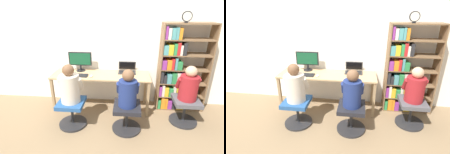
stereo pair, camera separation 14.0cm
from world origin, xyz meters
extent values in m
plane|color=#846B4C|center=(0.00, 0.00, 0.00)|extent=(14.00, 14.00, 0.00)
cube|color=white|center=(0.00, 0.65, 1.30)|extent=(10.00, 0.05, 2.60)
cube|color=tan|center=(0.00, 0.29, 0.74)|extent=(1.94, 0.59, 0.03)
cube|color=#9C7D56|center=(-0.93, 0.04, 0.36)|extent=(0.05, 0.05, 0.72)
cube|color=#9C7D56|center=(0.93, 0.04, 0.36)|extent=(0.05, 0.05, 0.72)
cube|color=#9C7D56|center=(-0.93, 0.55, 0.36)|extent=(0.05, 0.05, 0.72)
cube|color=#9C7D56|center=(0.93, 0.55, 0.36)|extent=(0.05, 0.05, 0.72)
cylinder|color=black|center=(-0.45, 0.47, 0.76)|extent=(0.18, 0.18, 0.01)
cylinder|color=black|center=(-0.45, 0.47, 0.82)|extent=(0.04, 0.04, 0.11)
cube|color=black|center=(-0.45, 0.47, 1.01)|extent=(0.48, 0.02, 0.28)
cube|color=#144C2D|center=(-0.45, 0.46, 1.01)|extent=(0.43, 0.01, 0.24)
cube|color=#2D2D30|center=(0.52, 0.42, 0.76)|extent=(0.35, 0.21, 0.02)
cube|color=black|center=(0.52, 0.42, 0.77)|extent=(0.31, 0.16, 0.00)
cube|color=#2D2D30|center=(0.52, 0.57, 0.86)|extent=(0.35, 0.10, 0.19)
cube|color=black|center=(0.52, 0.56, 0.86)|extent=(0.31, 0.08, 0.16)
cube|color=#232326|center=(-0.44, 0.17, 0.76)|extent=(0.40, 0.16, 0.02)
cube|color=black|center=(-0.44, 0.17, 0.77)|extent=(0.37, 0.13, 0.00)
ellipsoid|color=silver|center=(-0.17, 0.15, 0.77)|extent=(0.06, 0.10, 0.03)
cylinder|color=#262628|center=(-0.43, -0.35, 0.02)|extent=(0.50, 0.50, 0.04)
cylinder|color=#262628|center=(-0.43, -0.35, 0.22)|extent=(0.05, 0.05, 0.37)
cube|color=#234C84|center=(-0.43, -0.35, 0.45)|extent=(0.45, 0.46, 0.07)
cylinder|color=#262628|center=(0.54, -0.39, 0.02)|extent=(0.50, 0.50, 0.04)
cylinder|color=#262628|center=(0.54, -0.39, 0.22)|extent=(0.05, 0.05, 0.37)
cube|color=black|center=(0.54, -0.39, 0.45)|extent=(0.45, 0.46, 0.07)
cylinder|color=beige|center=(-0.43, -0.35, 0.72)|extent=(0.33, 0.33, 0.48)
sphere|color=brown|center=(-0.43, -0.35, 1.05)|extent=(0.19, 0.19, 0.19)
cylinder|color=beige|center=(-0.59, -0.28, 0.79)|extent=(0.09, 0.22, 0.27)
cylinder|color=beige|center=(-0.28, -0.28, 0.79)|extent=(0.09, 0.22, 0.27)
cylinder|color=navy|center=(0.54, -0.39, 0.70)|extent=(0.30, 0.30, 0.44)
sphere|color=brown|center=(0.54, -0.39, 1.01)|extent=(0.19, 0.19, 0.19)
cylinder|color=navy|center=(0.40, -0.33, 0.77)|extent=(0.08, 0.20, 0.25)
cylinder|color=navy|center=(0.68, -0.33, 0.77)|extent=(0.08, 0.20, 0.25)
cube|color=brown|center=(1.16, 0.44, 0.87)|extent=(0.02, 0.32, 1.75)
cube|color=brown|center=(2.07, 0.44, 0.87)|extent=(0.02, 0.32, 1.75)
cube|color=brown|center=(1.62, 0.44, 0.01)|extent=(0.89, 0.31, 0.02)
cube|color=brown|center=(1.62, 0.44, 0.30)|extent=(0.89, 0.31, 0.02)
cube|color=brown|center=(1.62, 0.44, 0.59)|extent=(0.89, 0.31, 0.02)
cube|color=brown|center=(1.62, 0.44, 0.87)|extent=(0.89, 0.31, 0.02)
cube|color=brown|center=(1.62, 0.44, 1.16)|extent=(0.89, 0.31, 0.02)
cube|color=brown|center=(1.62, 0.44, 1.45)|extent=(0.89, 0.31, 0.02)
cube|color=brown|center=(1.62, 0.44, 1.73)|extent=(0.89, 0.31, 0.02)
cube|color=#2D8C47|center=(1.21, 0.38, 0.11)|extent=(0.05, 0.19, 0.18)
cube|color=orange|center=(1.29, 0.37, 0.14)|extent=(0.08, 0.18, 0.24)
cube|color=orange|center=(1.35, 0.37, 0.14)|extent=(0.05, 0.18, 0.23)
cube|color=#8C338C|center=(1.42, 0.41, 0.11)|extent=(0.08, 0.27, 0.18)
cube|color=#262628|center=(1.51, 0.40, 0.12)|extent=(0.08, 0.25, 0.18)
cube|color=gold|center=(1.60, 0.41, 0.11)|extent=(0.08, 0.26, 0.18)
cube|color=gold|center=(1.67, 0.39, 0.13)|extent=(0.06, 0.22, 0.21)
cube|color=#8C338C|center=(1.21, 0.38, 0.41)|extent=(0.05, 0.20, 0.20)
cube|color=silver|center=(1.26, 0.38, 0.43)|extent=(0.05, 0.19, 0.23)
cube|color=gold|center=(1.33, 0.39, 0.40)|extent=(0.08, 0.22, 0.19)
cube|color=#2D8C47|center=(1.42, 0.37, 0.39)|extent=(0.08, 0.19, 0.17)
cube|color=silver|center=(1.48, 0.40, 0.42)|extent=(0.05, 0.25, 0.22)
cube|color=gold|center=(1.56, 0.38, 0.43)|extent=(0.08, 0.20, 0.23)
cube|color=teal|center=(1.62, 0.38, 0.42)|extent=(0.04, 0.21, 0.22)
cube|color=orange|center=(1.69, 0.39, 0.40)|extent=(0.09, 0.23, 0.18)
cube|color=#262628|center=(1.21, 0.40, 0.71)|extent=(0.05, 0.24, 0.23)
cube|color=#262628|center=(1.27, 0.38, 0.67)|extent=(0.06, 0.20, 0.15)
cube|color=teal|center=(1.35, 0.39, 0.69)|extent=(0.09, 0.23, 0.19)
cube|color=#2D8C47|center=(1.44, 0.39, 0.70)|extent=(0.08, 0.23, 0.21)
cube|color=silver|center=(1.53, 0.38, 0.71)|extent=(0.06, 0.19, 0.22)
cube|color=#8C338C|center=(1.60, 0.40, 0.71)|extent=(0.07, 0.25, 0.22)
cube|color=orange|center=(1.68, 0.39, 0.71)|extent=(0.08, 0.23, 0.23)
cube|color=#8C338C|center=(1.22, 0.41, 0.97)|extent=(0.08, 0.26, 0.17)
cube|color=orange|center=(1.32, 0.39, 0.98)|extent=(0.08, 0.23, 0.18)
cube|color=red|center=(1.39, 0.37, 0.99)|extent=(0.05, 0.18, 0.21)
cube|color=teal|center=(1.44, 0.39, 1.00)|extent=(0.04, 0.23, 0.23)
cube|color=#2D8C47|center=(1.51, 0.38, 0.96)|extent=(0.09, 0.21, 0.16)
cube|color=teal|center=(1.22, 0.39, 1.26)|extent=(0.08, 0.22, 0.17)
cube|color=gold|center=(1.31, 0.41, 1.27)|extent=(0.09, 0.25, 0.19)
cube|color=#2D8C47|center=(1.39, 0.37, 1.28)|extent=(0.05, 0.18, 0.21)
cube|color=red|center=(1.45, 0.39, 1.29)|extent=(0.06, 0.22, 0.23)
cube|color=silver|center=(1.50, 0.42, 1.26)|extent=(0.04, 0.27, 0.18)
cube|color=#262628|center=(1.56, 0.37, 1.29)|extent=(0.06, 0.18, 0.23)
cube|color=#8C338C|center=(1.20, 0.38, 1.57)|extent=(0.04, 0.20, 0.23)
cube|color=silver|center=(1.26, 0.38, 1.56)|extent=(0.05, 0.20, 0.20)
cube|color=teal|center=(1.33, 0.41, 1.56)|extent=(0.07, 0.27, 0.20)
cube|color=teal|center=(1.39, 0.41, 1.56)|extent=(0.04, 0.27, 0.21)
cube|color=orange|center=(1.45, 0.38, 1.56)|extent=(0.06, 0.19, 0.20)
cube|color=black|center=(1.51, 0.33, 1.76)|extent=(0.06, 0.03, 0.02)
cylinder|color=black|center=(1.51, 0.33, 1.85)|extent=(0.18, 0.02, 0.18)
cylinder|color=silver|center=(1.51, 0.32, 1.85)|extent=(0.15, 0.00, 0.15)
cylinder|color=#262628|center=(1.59, -0.08, 0.02)|extent=(0.50, 0.50, 0.04)
cylinder|color=#262628|center=(1.59, -0.08, 0.22)|extent=(0.05, 0.05, 0.37)
cube|color=#4C4C51|center=(1.59, -0.08, 0.45)|extent=(0.45, 0.46, 0.07)
cylinder|color=maroon|center=(1.59, -0.08, 0.70)|extent=(0.31, 0.31, 0.44)
sphere|color=tan|center=(1.59, -0.08, 1.00)|extent=(0.19, 0.19, 0.19)
cylinder|color=maroon|center=(1.44, -0.02, 0.76)|extent=(0.09, 0.20, 0.25)
cylinder|color=maroon|center=(1.74, -0.02, 0.76)|extent=(0.09, 0.20, 0.25)
camera|label=1|loc=(0.52, -2.93, 2.00)|focal=28.00mm
camera|label=2|loc=(0.66, -2.91, 2.00)|focal=28.00mm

